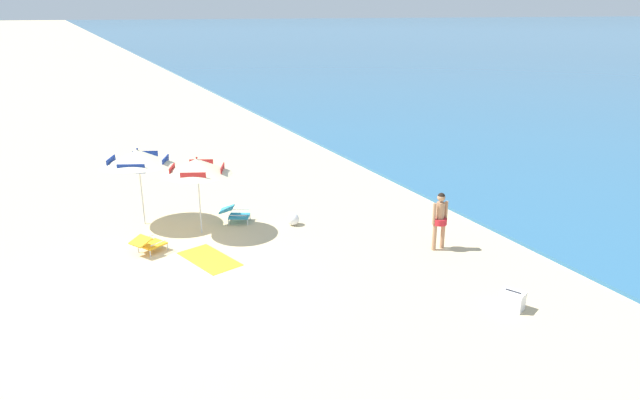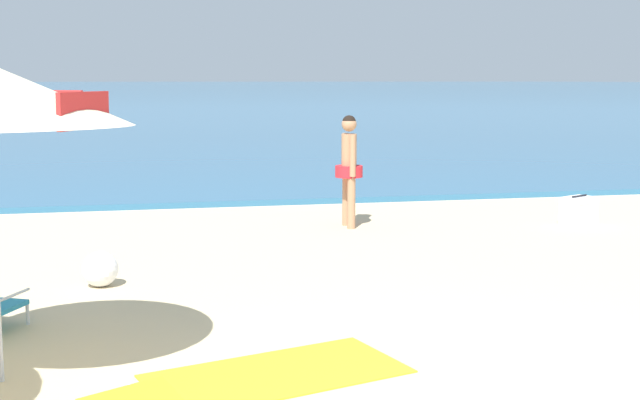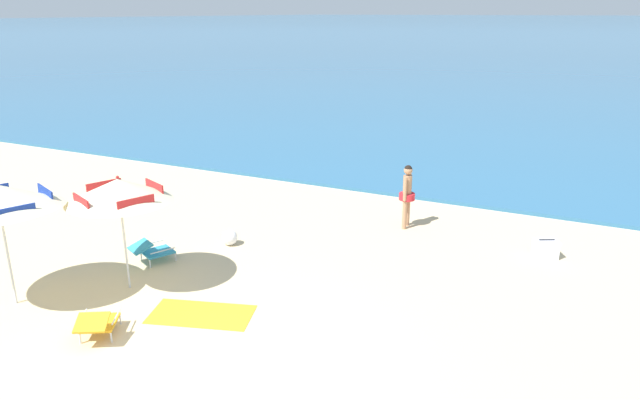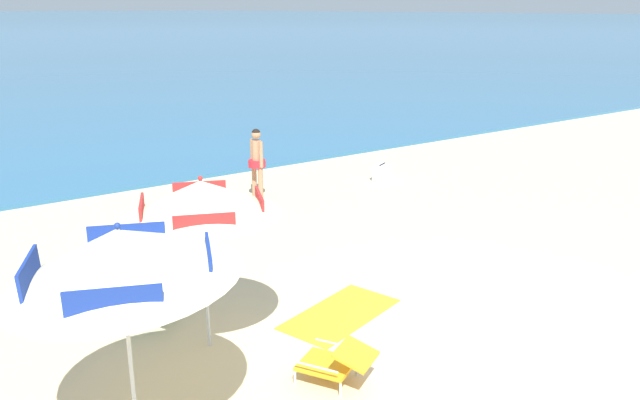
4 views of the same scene
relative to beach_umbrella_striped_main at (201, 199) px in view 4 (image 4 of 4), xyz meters
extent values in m
plane|color=#D1BA8E|center=(2.80, -1.77, -1.97)|extent=(800.00, 800.00, 0.00)
cylinder|color=silver|center=(0.00, 0.00, -0.88)|extent=(0.04, 0.04, 2.19)
cone|color=beige|center=(0.00, 0.00, 0.00)|extent=(2.55, 2.55, 0.47)
cube|color=red|center=(0.27, 0.64, -0.09)|extent=(0.64, 0.29, 0.24)
cube|color=red|center=(-0.64, 0.27, -0.09)|extent=(0.29, 0.64, 0.24)
cube|color=red|center=(-0.27, -0.64, -0.09)|extent=(0.64, 0.29, 0.24)
cube|color=red|center=(0.64, -0.27, -0.09)|extent=(0.29, 0.64, 0.24)
sphere|color=red|center=(0.00, 0.00, 0.25)|extent=(0.06, 0.06, 0.06)
cylinder|color=silver|center=(-1.43, -1.38, -0.84)|extent=(0.04, 0.04, 2.28)
cone|color=beige|center=(-1.43, -1.38, 0.06)|extent=(2.68, 2.66, 0.67)
cube|color=navy|center=(-1.13, -0.66, -0.05)|extent=(0.72, 0.33, 0.27)
cube|color=navy|center=(-2.15, -1.08, -0.05)|extent=(0.33, 0.72, 0.27)
cube|color=navy|center=(-1.73, -2.10, -0.05)|extent=(0.72, 0.33, 0.27)
cube|color=navy|center=(-0.71, -1.68, -0.05)|extent=(0.33, 0.72, 0.27)
sphere|color=navy|center=(-1.43, -1.38, 0.33)|extent=(0.06, 0.06, 0.06)
cube|color=teal|center=(-0.35, 1.23, -1.77)|extent=(0.73, 0.77, 0.04)
cube|color=teal|center=(-0.51, 0.91, -1.55)|extent=(0.62, 0.59, 0.17)
cylinder|color=silver|center=(-0.44, 1.60, -1.88)|extent=(0.03, 0.03, 0.18)
cylinder|color=silver|center=(0.00, 1.38, -1.88)|extent=(0.03, 0.03, 0.18)
cylinder|color=silver|center=(-0.69, 1.09, -1.88)|extent=(0.03, 0.03, 0.18)
cylinder|color=silver|center=(-0.25, 0.87, -1.88)|extent=(0.03, 0.03, 0.18)
cylinder|color=silver|center=(-0.60, 1.36, -1.65)|extent=(0.26, 0.49, 0.02)
cylinder|color=silver|center=(-0.10, 1.11, -1.65)|extent=(0.26, 0.49, 0.02)
cube|color=gold|center=(0.78, -1.49, -1.77)|extent=(0.75, 0.78, 0.04)
cube|color=gold|center=(0.96, -1.81, -1.55)|extent=(0.63, 0.60, 0.16)
cylinder|color=silver|center=(0.42, -1.37, -1.88)|extent=(0.03, 0.03, 0.18)
cylinder|color=silver|center=(0.85, -1.13, -1.88)|extent=(0.03, 0.03, 0.18)
cylinder|color=silver|center=(0.71, -1.86, -1.88)|extent=(0.03, 0.03, 0.18)
cylinder|color=silver|center=(1.13, -1.62, -1.88)|extent=(0.03, 0.03, 0.18)
cylinder|color=silver|center=(0.53, -1.63, -1.65)|extent=(0.29, 0.48, 0.02)
cylinder|color=silver|center=(1.02, -1.36, -1.65)|extent=(0.29, 0.48, 0.02)
cylinder|color=tan|center=(3.83, 5.34, -1.59)|extent=(0.11, 0.11, 0.77)
cylinder|color=tan|center=(3.82, 5.61, -1.59)|extent=(0.11, 0.11, 0.77)
cylinder|color=red|center=(3.83, 5.47, -1.18)|extent=(0.39, 0.39, 0.16)
cylinder|color=tan|center=(3.83, 5.47, -0.92)|extent=(0.21, 0.21, 0.55)
cylinder|color=tan|center=(3.83, 5.28, -0.94)|extent=(0.08, 0.08, 0.58)
cylinder|color=tan|center=(3.82, 5.67, -0.94)|extent=(0.08, 0.08, 0.58)
sphere|color=tan|center=(3.83, 5.47, -0.51)|extent=(0.21, 0.21, 0.21)
sphere|color=black|center=(3.83, 5.47, -0.49)|extent=(0.19, 0.19, 0.19)
cube|color=white|center=(7.13, 5.00, -1.81)|extent=(0.58, 0.52, 0.32)
cube|color=white|center=(7.13, 5.00, -1.61)|extent=(0.60, 0.53, 0.08)
cylinder|color=black|center=(7.13, 5.00, -1.56)|extent=(0.31, 0.17, 0.02)
sphere|color=white|center=(0.54, 2.63, -1.79)|extent=(0.36, 0.36, 0.36)
cube|color=gold|center=(1.89, -0.26, -1.97)|extent=(1.99, 1.39, 0.01)
camera|label=1|loc=(15.15, -3.26, 4.12)|focal=31.69mm
camera|label=2|loc=(1.02, -5.90, 0.10)|focal=46.99mm
camera|label=3|loc=(7.67, -7.47, 3.13)|focal=32.24mm
camera|label=4|loc=(-3.02, -6.79, 2.19)|focal=35.84mm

